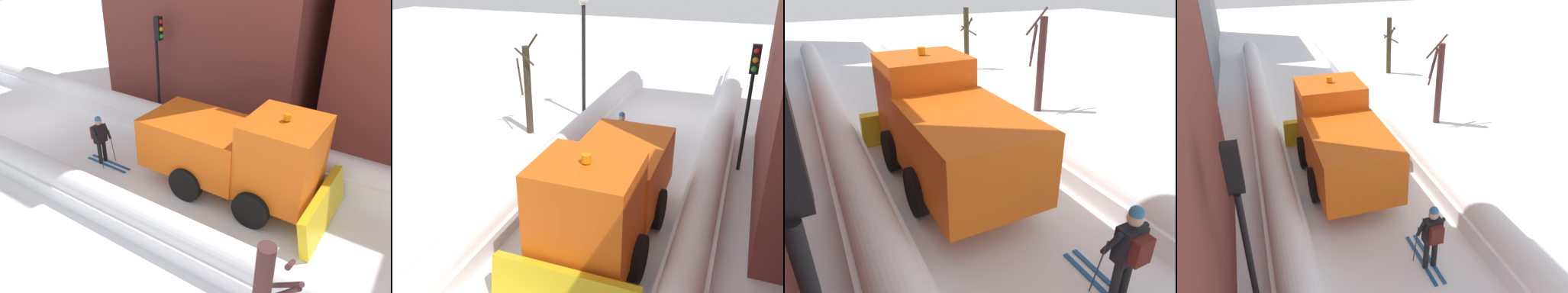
% 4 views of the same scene
% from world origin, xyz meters
% --- Properties ---
extents(ground_plane, '(80.00, 80.00, 0.00)m').
position_xyz_m(ground_plane, '(0.00, 10.00, 0.00)').
color(ground_plane, white).
extents(snowbank_left, '(1.10, 36.00, 1.05)m').
position_xyz_m(snowbank_left, '(-2.60, 10.00, 0.46)').
color(snowbank_left, white).
rests_on(snowbank_left, ground).
extents(snowbank_right, '(1.10, 36.00, 0.97)m').
position_xyz_m(snowbank_right, '(2.60, 10.00, 0.41)').
color(snowbank_right, white).
rests_on(snowbank_right, ground).
extents(plow_truck, '(3.20, 5.98, 3.12)m').
position_xyz_m(plow_truck, '(-0.37, 9.80, 1.48)').
color(plow_truck, orange).
rests_on(plow_truck, ground).
extents(skier, '(0.62, 1.80, 1.81)m').
position_xyz_m(skier, '(0.65, 4.98, 1.00)').
color(skier, black).
rests_on(skier, ground).
extents(traffic_light_pole, '(0.28, 0.42, 4.33)m').
position_xyz_m(traffic_light_pole, '(-3.41, 4.47, 3.04)').
color(traffic_light_pole, black).
rests_on(traffic_light_pole, ground).
extents(bare_tree_mid, '(1.04, 0.75, 3.76)m').
position_xyz_m(bare_tree_mid, '(4.70, 12.90, 1.84)').
color(bare_tree_mid, '#4F2D2B').
rests_on(bare_tree_mid, ground).
extents(bare_tree_far, '(0.94, 0.80, 3.26)m').
position_xyz_m(bare_tree_far, '(5.21, 20.41, 1.67)').
color(bare_tree_far, '#413723').
rests_on(bare_tree_far, ground).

